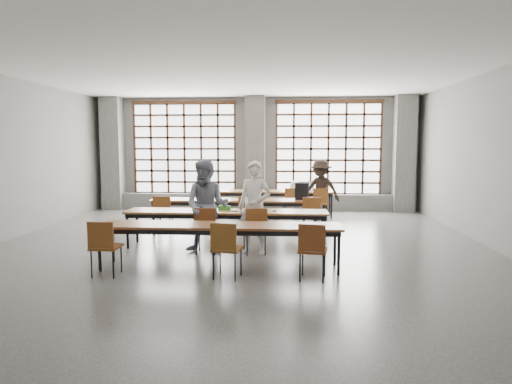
% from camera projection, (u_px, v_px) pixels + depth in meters
% --- Properties ---
extents(floor, '(11.00, 11.00, 0.00)m').
position_uv_depth(floor, '(237.00, 248.00, 9.04)').
color(floor, '#474745').
rests_on(floor, ground).
extents(ceiling, '(11.00, 11.00, 0.00)m').
position_uv_depth(ceiling, '(237.00, 67.00, 8.68)').
color(ceiling, silver).
rests_on(ceiling, floor).
extents(wall_back, '(10.00, 0.00, 10.00)m').
position_uv_depth(wall_back, '(256.00, 154.00, 14.32)').
color(wall_back, slate).
rests_on(wall_back, floor).
extents(wall_front, '(10.00, 0.00, 10.00)m').
position_uv_depth(wall_front, '(157.00, 184.00, 3.40)').
color(wall_front, slate).
rests_on(wall_front, floor).
extents(wall_right, '(0.00, 11.00, 11.00)m').
position_uv_depth(wall_right, '(502.00, 160.00, 8.53)').
color(wall_right, slate).
rests_on(wall_right, floor).
extents(column_left, '(0.60, 0.55, 3.50)m').
position_uv_depth(column_left, '(113.00, 154.00, 14.34)').
color(column_left, '#50504E').
rests_on(column_left, floor).
extents(column_mid, '(0.60, 0.55, 3.50)m').
position_uv_depth(column_mid, '(255.00, 154.00, 14.04)').
color(column_mid, '#50504E').
rests_on(column_mid, floor).
extents(column_right, '(0.60, 0.55, 3.50)m').
position_uv_depth(column_right, '(404.00, 154.00, 13.74)').
color(column_right, '#50504E').
rests_on(column_right, floor).
extents(window_left, '(3.32, 0.12, 3.00)m').
position_uv_depth(window_left, '(185.00, 149.00, 14.37)').
color(window_left, white).
rests_on(window_left, wall_back).
extents(window_right, '(3.32, 0.12, 3.00)m').
position_uv_depth(window_right, '(328.00, 149.00, 14.08)').
color(window_right, white).
rests_on(window_right, wall_back).
extents(sill_ledge, '(9.80, 0.35, 0.50)m').
position_uv_depth(sill_ledge, '(255.00, 202.00, 14.28)').
color(sill_ledge, '#50504E').
rests_on(sill_ledge, floor).
extents(desk_row_a, '(4.00, 0.70, 0.73)m').
position_uv_depth(desk_row_a, '(262.00, 193.00, 12.94)').
color(desk_row_a, brown).
rests_on(desk_row_a, floor).
extents(desk_row_b, '(4.00, 0.70, 0.73)m').
position_uv_depth(desk_row_b, '(235.00, 202.00, 10.92)').
color(desk_row_b, brown).
rests_on(desk_row_b, floor).
extents(desk_row_c, '(4.00, 0.70, 0.73)m').
position_uv_depth(desk_row_c, '(226.00, 214.00, 9.07)').
color(desk_row_c, brown).
rests_on(desk_row_c, floor).
extents(desk_row_d, '(4.00, 0.70, 0.73)m').
position_uv_depth(desk_row_d, '(219.00, 228.00, 7.50)').
color(desk_row_d, brown).
rests_on(desk_row_d, floor).
extents(chair_back_left, '(0.52, 0.52, 0.88)m').
position_uv_depth(chair_back_left, '(211.00, 200.00, 12.42)').
color(chair_back_left, brown).
rests_on(chair_back_left, floor).
extents(chair_back_mid, '(0.48, 0.49, 0.88)m').
position_uv_depth(chair_back_mid, '(291.00, 200.00, 12.27)').
color(chair_back_mid, brown).
rests_on(chair_back_mid, floor).
extents(chair_back_right, '(0.44, 0.45, 0.88)m').
position_uv_depth(chair_back_right, '(321.00, 201.00, 12.22)').
color(chair_back_right, brown).
rests_on(chair_back_right, floor).
extents(chair_mid_left, '(0.45, 0.46, 0.88)m').
position_uv_depth(chair_mid_left, '(163.00, 210.00, 10.42)').
color(chair_mid_left, brown).
rests_on(chair_mid_left, floor).
extents(chair_mid_centre, '(0.51, 0.52, 0.88)m').
position_uv_depth(chair_mid_centre, '(249.00, 211.00, 10.29)').
color(chair_mid_centre, brown).
rests_on(chair_mid_centre, floor).
extents(chair_mid_right, '(0.45, 0.45, 0.88)m').
position_uv_depth(chair_mid_right, '(312.00, 212.00, 10.20)').
color(chair_mid_right, brown).
rests_on(chair_mid_right, floor).
extents(chair_front_left, '(0.43, 0.43, 0.88)m').
position_uv_depth(chair_front_left, '(206.00, 226.00, 8.48)').
color(chair_front_left, brown).
rests_on(chair_front_left, floor).
extents(chair_front_right, '(0.51, 0.51, 0.88)m').
position_uv_depth(chair_front_right, '(255.00, 226.00, 8.42)').
color(chair_front_right, brown).
rests_on(chair_front_right, floor).
extents(chair_near_left, '(0.42, 0.43, 0.88)m').
position_uv_depth(chair_near_left, '(104.00, 243.00, 7.01)').
color(chair_near_left, maroon).
rests_on(chair_near_left, floor).
extents(chair_near_mid, '(0.48, 0.49, 0.88)m').
position_uv_depth(chair_near_mid, '(226.00, 244.00, 6.88)').
color(chair_near_mid, brown).
rests_on(chair_near_mid, floor).
extents(chair_near_right, '(0.48, 0.48, 0.88)m').
position_uv_depth(chair_near_right, '(312.00, 246.00, 6.80)').
color(chair_near_right, maroon).
rests_on(chair_near_right, floor).
extents(student_male, '(0.72, 0.57, 1.74)m').
position_uv_depth(student_male, '(255.00, 207.00, 8.51)').
color(student_male, white).
rests_on(student_male, floor).
extents(student_female, '(0.93, 0.76, 1.76)m').
position_uv_depth(student_female, '(207.00, 206.00, 8.57)').
color(student_female, '#19254C').
rests_on(student_female, floor).
extents(student_back, '(1.21, 0.96, 1.63)m').
position_uv_depth(student_back, '(321.00, 190.00, 12.32)').
color(student_back, black).
rests_on(student_back, floor).
extents(laptop_front, '(0.38, 0.32, 0.26)m').
position_uv_depth(laptop_front, '(254.00, 207.00, 9.13)').
color(laptop_front, '#BABBBF').
rests_on(laptop_front, desk_row_c).
extents(laptop_back, '(0.46, 0.43, 0.26)m').
position_uv_depth(laptop_back, '(309.00, 189.00, 12.94)').
color(laptop_back, silver).
rests_on(laptop_back, desk_row_a).
extents(mouse, '(0.11, 0.09, 0.04)m').
position_uv_depth(mouse, '(274.00, 210.00, 8.98)').
color(mouse, white).
rests_on(mouse, desk_row_c).
extents(green_box, '(0.27, 0.17, 0.09)m').
position_uv_depth(green_box, '(224.00, 208.00, 9.14)').
color(green_box, '#33832B').
rests_on(green_box, desk_row_c).
extents(phone, '(0.14, 0.10, 0.01)m').
position_uv_depth(phone, '(235.00, 211.00, 8.95)').
color(phone, black).
rests_on(phone, desk_row_c).
extents(paper_sheet_a, '(0.30, 0.22, 0.00)m').
position_uv_depth(paper_sheet_a, '(211.00, 199.00, 11.01)').
color(paper_sheet_a, white).
rests_on(paper_sheet_a, desk_row_b).
extents(paper_sheet_b, '(0.33, 0.26, 0.00)m').
position_uv_depth(paper_sheet_b, '(222.00, 199.00, 10.89)').
color(paper_sheet_b, white).
rests_on(paper_sheet_b, desk_row_b).
extents(paper_sheet_c, '(0.30, 0.21, 0.00)m').
position_uv_depth(paper_sheet_c, '(239.00, 199.00, 10.91)').
color(paper_sheet_c, white).
rests_on(paper_sheet_c, desk_row_b).
extents(backpack, '(0.34, 0.24, 0.40)m').
position_uv_depth(backpack, '(302.00, 191.00, 10.84)').
color(backpack, black).
rests_on(backpack, desk_row_b).
extents(plastic_bag, '(0.31, 0.28, 0.29)m').
position_uv_depth(plastic_bag, '(294.00, 186.00, 12.91)').
color(plastic_bag, white).
rests_on(plastic_bag, desk_row_a).
extents(red_pouch, '(0.21, 0.12, 0.06)m').
position_uv_depth(red_pouch, '(106.00, 244.00, 7.09)').
color(red_pouch, '#B51C16').
rests_on(red_pouch, chair_near_left).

